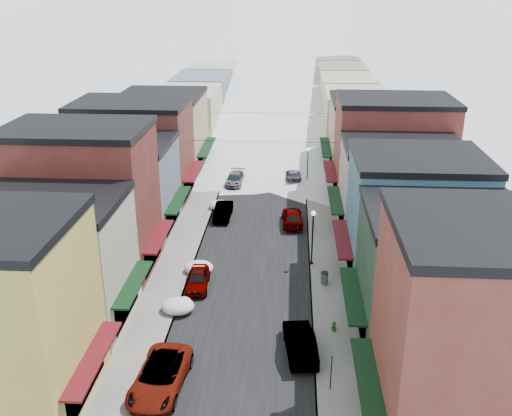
# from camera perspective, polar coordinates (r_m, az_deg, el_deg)

# --- Properties ---
(road) EXTENTS (10.00, 160.00, 0.01)m
(road) POSITION_cam_1_polar(r_m,az_deg,el_deg) (85.16, 1.39, 6.13)
(road) COLOR black
(road) RESTS_ON ground
(sidewalk_left) EXTENTS (3.20, 160.00, 0.15)m
(sidewalk_left) POSITION_cam_1_polar(r_m,az_deg,el_deg) (85.65, -3.05, 6.25)
(sidewalk_left) COLOR gray
(sidewalk_left) RESTS_ON ground
(sidewalk_right) EXTENTS (3.20, 160.00, 0.15)m
(sidewalk_right) POSITION_cam_1_polar(r_m,az_deg,el_deg) (85.15, 5.86, 6.07)
(sidewalk_right) COLOR gray
(sidewalk_right) RESTS_ON ground
(curb_left) EXTENTS (0.10, 160.00, 0.15)m
(curb_left) POSITION_cam_1_polar(r_m,az_deg,el_deg) (85.49, -2.01, 6.23)
(curb_left) COLOR slate
(curb_left) RESTS_ON ground
(curb_right) EXTENTS (0.10, 160.00, 0.15)m
(curb_right) POSITION_cam_1_polar(r_m,az_deg,el_deg) (85.10, 4.81, 6.10)
(curb_right) COLOR slate
(curb_right) RESTS_ON ground
(bldg_l_cream) EXTENTS (11.30, 8.20, 9.50)m
(bldg_l_cream) POSITION_cam_1_polar(r_m,az_deg,el_deg) (42.28, -19.68, -5.07)
(bldg_l_cream) COLOR beige
(bldg_l_cream) RESTS_ON ground
(bldg_l_brick_near) EXTENTS (12.30, 8.20, 12.50)m
(bldg_l_brick_near) POSITION_cam_1_polar(r_m,az_deg,el_deg) (48.66, -16.93, 0.74)
(bldg_l_brick_near) COLOR maroon
(bldg_l_brick_near) RESTS_ON ground
(bldg_l_grayblue) EXTENTS (11.30, 9.20, 9.00)m
(bldg_l_grayblue) POSITION_cam_1_polar(r_m,az_deg,el_deg) (56.62, -13.40, 2.16)
(bldg_l_grayblue) COLOR slate
(bldg_l_grayblue) RESTS_ON ground
(bldg_l_brick_far) EXTENTS (13.30, 9.20, 11.00)m
(bldg_l_brick_far) POSITION_cam_1_polar(r_m,az_deg,el_deg) (64.83, -12.11, 5.67)
(bldg_l_brick_far) COLOR maroon
(bldg_l_brick_far) RESTS_ON ground
(bldg_l_tan) EXTENTS (11.30, 11.20, 10.00)m
(bldg_l_tan) POSITION_cam_1_polar(r_m,az_deg,el_deg) (74.06, -9.31, 7.46)
(bldg_l_tan) COLOR tan
(bldg_l_tan) RESTS_ON ground
(bldg_r_brick_near) EXTENTS (12.30, 9.20, 12.50)m
(bldg_r_brick_near) POSITION_cam_1_polar(r_m,az_deg,el_deg) (31.77, 22.76, -11.81)
(bldg_r_brick_near) COLOR maroon
(bldg_r_brick_near) RESTS_ON ground
(bldg_r_green) EXTENTS (11.30, 9.20, 9.50)m
(bldg_r_green) POSITION_cam_1_polar(r_m,az_deg,el_deg) (39.77, 17.85, -6.57)
(bldg_r_green) COLOR #1D3C28
(bldg_r_green) RESTS_ON ground
(bldg_r_blue) EXTENTS (11.30, 9.20, 10.50)m
(bldg_r_blue) POSITION_cam_1_polar(r_m,az_deg,el_deg) (47.50, 15.51, -0.92)
(bldg_r_blue) COLOR teal
(bldg_r_blue) RESTS_ON ground
(bldg_r_cream) EXTENTS (12.30, 9.20, 9.00)m
(bldg_r_cream) POSITION_cam_1_polar(r_m,az_deg,el_deg) (56.10, 14.22, 1.90)
(bldg_r_cream) COLOR #C2B19C
(bldg_r_cream) RESTS_ON ground
(bldg_r_brick_far) EXTENTS (13.30, 9.20, 11.50)m
(bldg_r_brick_far) POSITION_cam_1_polar(r_m,az_deg,el_deg) (64.27, 13.43, 5.65)
(bldg_r_brick_far) COLOR maroon
(bldg_r_brick_far) RESTS_ON ground
(bldg_r_tan) EXTENTS (11.30, 11.20, 9.50)m
(bldg_r_tan) POSITION_cam_1_polar(r_m,az_deg,el_deg) (73.92, 11.41, 7.09)
(bldg_r_tan) COLOR tan
(bldg_r_tan) RESTS_ON ground
(distant_blocks) EXTENTS (34.00, 55.00, 8.00)m
(distant_blocks) POSITION_cam_1_polar(r_m,az_deg,el_deg) (106.70, 1.94, 11.52)
(distant_blocks) COLOR gray
(distant_blocks) RESTS_ON ground
(mountain_ridge) EXTENTS (670.00, 340.00, 34.00)m
(mountain_ridge) POSITION_cam_1_polar(r_m,az_deg,el_deg) (300.12, -0.68, 20.11)
(mountain_ridge) COLOR silver
(mountain_ridge) RESTS_ON ground
(overhead_cables) EXTENTS (16.40, 15.04, 0.04)m
(overhead_cables) POSITION_cam_1_polar(r_m,az_deg,el_deg) (71.52, 1.01, 8.22)
(overhead_cables) COLOR black
(overhead_cables) RESTS_ON ground
(car_white_suv) EXTENTS (3.28, 6.33, 1.70)m
(car_white_suv) POSITION_cam_1_polar(r_m,az_deg,el_deg) (36.12, -9.55, -16.27)
(car_white_suv) COLOR silver
(car_white_suv) RESTS_ON ground
(car_silver_sedan) EXTENTS (1.97, 4.41, 1.47)m
(car_silver_sedan) POSITION_cam_1_polar(r_m,az_deg,el_deg) (46.18, -5.85, -7.09)
(car_silver_sedan) COLOR #95989C
(car_silver_sedan) RESTS_ON ground
(car_dark_hatch) EXTENTS (1.67, 4.65, 1.52)m
(car_dark_hatch) POSITION_cam_1_polar(r_m,az_deg,el_deg) (59.09, -3.31, -0.32)
(car_dark_hatch) COLOR black
(car_dark_hatch) RESTS_ON ground
(car_silver_wagon) EXTENTS (2.25, 5.03, 1.43)m
(car_silver_wagon) POSITION_cam_1_polar(r_m,az_deg,el_deg) (68.76, -2.13, 2.89)
(car_silver_wagon) COLOR #AFB2B8
(car_silver_wagon) RESTS_ON ground
(car_green_sedan) EXTENTS (2.45, 5.36, 1.70)m
(car_green_sedan) POSITION_cam_1_polar(r_m,az_deg,el_deg) (38.59, 4.43, -13.22)
(car_green_sedan) COLOR black
(car_green_sedan) RESTS_ON ground
(car_gray_suv) EXTENTS (2.26, 5.07, 1.69)m
(car_gray_suv) POSITION_cam_1_polar(r_m,az_deg,el_deg) (57.51, 3.67, -0.87)
(car_gray_suv) COLOR gray
(car_gray_suv) RESTS_ON ground
(car_black_sedan) EXTENTS (2.19, 4.88, 1.39)m
(car_black_sedan) POSITION_cam_1_polar(r_m,az_deg,el_deg) (70.33, 3.72, 3.28)
(car_black_sedan) COLOR black
(car_black_sedan) RESTS_ON ground
(car_lane_silver) EXTENTS (1.57, 3.88, 1.32)m
(car_lane_silver) POSITION_cam_1_polar(r_m,az_deg,el_deg) (76.03, 0.64, 4.72)
(car_lane_silver) COLOR #ADAFB6
(car_lane_silver) RESTS_ON ground
(car_lane_white) EXTENTS (2.97, 5.71, 1.54)m
(car_lane_white) POSITION_cam_1_polar(r_m,az_deg,el_deg) (87.64, 2.66, 7.08)
(car_lane_white) COLOR silver
(car_lane_white) RESTS_ON ground
(parking_sign) EXTENTS (0.10, 0.32, 2.37)m
(parking_sign) POSITION_cam_1_polar(r_m,az_deg,el_deg) (35.28, 7.53, -15.79)
(parking_sign) COLOR black
(parking_sign) RESTS_ON sidewalk_right
(trash_can) EXTENTS (0.63, 0.63, 1.07)m
(trash_can) POSITION_cam_1_polar(r_m,az_deg,el_deg) (46.53, 6.86, -6.96)
(trash_can) COLOR #5D5F62
(trash_can) RESTS_ON sidewalk_right
(streetlamp_near) EXTENTS (0.41, 0.41, 4.90)m
(streetlamp_near) POSITION_cam_1_polar(r_m,az_deg,el_deg) (48.52, 5.69, -2.30)
(streetlamp_near) COLOR black
(streetlamp_near) RESTS_ON sidewalk_right
(streetlamp_far) EXTENTS (0.37, 0.37, 4.45)m
(streetlamp_far) POSITION_cam_1_polar(r_m,az_deg,el_deg) (68.35, 5.20, 4.67)
(streetlamp_far) COLOR black
(streetlamp_far) RESTS_ON sidewalk_right
(planter_near) EXTENTS (0.63, 0.57, 0.62)m
(planter_near) POSITION_cam_1_polar(r_m,az_deg,el_deg) (38.39, 10.10, -14.46)
(planter_near) COLOR #3D7032
(planter_near) RESTS_ON sidewalk_right
(planter_far) EXTENTS (0.47, 0.47, 0.68)m
(planter_far) POSITION_cam_1_polar(r_m,az_deg,el_deg) (41.00, 7.79, -11.65)
(planter_far) COLOR #275024
(planter_far) RESTS_ON sidewalk_right
(snow_pile_near) EXTENTS (2.47, 2.72, 1.05)m
(snow_pile_near) POSITION_cam_1_polar(r_m,az_deg,el_deg) (43.32, -7.78, -9.65)
(snow_pile_near) COLOR white
(snow_pile_near) RESTS_ON ground
(snow_pile_mid) EXTENTS (2.45, 2.71, 1.04)m
(snow_pile_mid) POSITION_cam_1_polar(r_m,az_deg,el_deg) (48.48, -5.69, -5.93)
(snow_pile_mid) COLOR white
(snow_pile_mid) RESTS_ON ground
(snow_pile_far) EXTENTS (2.35, 2.65, 0.99)m
(snow_pile_far) POSITION_cam_1_polar(r_m,az_deg,el_deg) (61.50, -3.59, 0.30)
(snow_pile_far) COLOR white
(snow_pile_far) RESTS_ON ground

